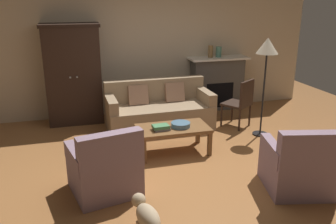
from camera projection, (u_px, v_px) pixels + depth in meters
ground_plane at (179, 161)px, 5.26m from camera, size 9.60×9.60×0.00m
back_wall at (142, 45)px, 7.16m from camera, size 7.20×0.10×2.80m
fireplace at (217, 83)px, 7.58m from camera, size 1.26×0.48×1.12m
armoire at (73, 74)px, 6.64m from camera, size 1.06×0.57×1.87m
couch at (159, 111)px, 6.55m from camera, size 1.93×0.88×0.86m
coffee_table at (173, 130)px, 5.46m from camera, size 1.10×0.60×0.42m
fruit_bowl at (181, 125)px, 5.44m from camera, size 0.29×0.29×0.07m
book_stack at (161, 127)px, 5.32m from camera, size 0.26×0.19×0.08m
mantel_vase_bronze at (211, 51)px, 7.31m from camera, size 0.10×0.10×0.25m
mantel_vase_jade at (219, 52)px, 7.36m from camera, size 0.12×0.12×0.22m
armchair_near_left at (105, 170)px, 4.34m from camera, size 0.91×0.91×0.88m
armchair_near_right at (299, 167)px, 4.40m from camera, size 0.92×0.92×0.88m
side_chair_wooden at (241, 101)px, 6.49m from camera, size 0.61×0.61×0.90m
floor_lamp at (267, 52)px, 5.83m from camera, size 0.36×0.36×1.69m
dog at (147, 216)px, 3.54m from camera, size 0.27×0.57×0.39m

